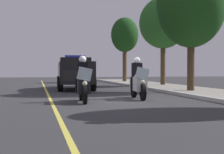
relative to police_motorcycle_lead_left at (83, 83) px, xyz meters
name	(u,v)px	position (x,y,z in m)	size (l,w,h in m)	color
ground_plane	(114,100)	(-0.60, 1.33, -0.70)	(80.00, 80.00, 0.00)	#333335
curb_strip	(196,97)	(-0.60, 4.84, -0.62)	(48.00, 0.24, 0.15)	#B7B5AD
lane_stripe_center	(51,101)	(-0.60, -1.14, -0.70)	(48.00, 0.12, 0.01)	#E0D14C
police_motorcycle_lead_left	(83,83)	(0.00, 0.00, 0.00)	(2.14, 0.59, 1.72)	black
police_motorcycle_lead_right	(138,82)	(-0.84, 2.38, 0.00)	(2.14, 0.59, 1.72)	black
police_suv	(75,72)	(-7.76, 0.58, 0.37)	(4.99, 2.26, 2.05)	black
tree_mid_block	(191,3)	(-4.18, 6.31, 4.00)	(3.67, 3.67, 6.98)	#42301E
tree_far_back	(163,23)	(-11.05, 7.40, 3.88)	(3.49, 3.49, 6.38)	#4C3823
tree_behind_suv	(125,35)	(-18.64, 6.50, 3.72)	(2.59, 2.59, 6.01)	#4C3823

